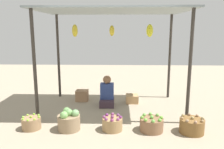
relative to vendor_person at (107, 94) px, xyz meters
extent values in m
plane|color=tan|center=(0.15, -0.15, -0.30)|extent=(14.00, 14.00, 0.00)
cylinder|color=#38332D|center=(-1.42, -1.07, 0.87)|extent=(0.07, 0.07, 2.33)
cylinder|color=#38332D|center=(1.72, -1.07, 0.87)|extent=(0.07, 0.07, 2.33)
cylinder|color=#38332D|center=(-1.42, 0.78, 0.87)|extent=(0.07, 0.07, 2.33)
cylinder|color=#38332D|center=(1.72, 0.78, 0.87)|extent=(0.07, 0.07, 2.33)
cube|color=gray|center=(0.15, -0.15, 2.05)|extent=(3.44, 2.15, 0.04)
ellipsoid|color=yellow|center=(-0.74, -0.22, 1.60)|extent=(0.13, 0.13, 0.29)
ellipsoid|color=gold|center=(0.13, -0.24, 1.60)|extent=(0.11, 0.11, 0.24)
ellipsoid|color=yellow|center=(1.04, 0.04, 1.60)|extent=(0.16, 0.16, 0.31)
cube|color=#40303E|center=(0.00, -0.03, -0.21)|extent=(0.36, 0.44, 0.18)
cube|color=#304485|center=(0.00, 0.02, 0.08)|extent=(0.34, 0.22, 0.40)
sphere|color=#906444|center=(0.00, 0.02, 0.38)|extent=(0.21, 0.21, 0.21)
cylinder|color=#9A7854|center=(-1.41, -1.46, -0.18)|extent=(0.37, 0.37, 0.23)
sphere|color=#8CBD30|center=(-1.41, -1.46, -0.05)|extent=(0.04, 0.04, 0.04)
sphere|color=#84C037|center=(-1.26, -1.46, -0.06)|extent=(0.04, 0.04, 0.04)
sphere|color=#89C93D|center=(-1.30, -1.35, -0.06)|extent=(0.04, 0.04, 0.04)
sphere|color=#83CA32|center=(-1.41, -1.30, -0.06)|extent=(0.04, 0.04, 0.04)
sphere|color=#96CA40|center=(-1.53, -1.35, -0.06)|extent=(0.04, 0.04, 0.04)
sphere|color=#88CC3F|center=(-1.57, -1.46, -0.06)|extent=(0.04, 0.04, 0.04)
sphere|color=#85D037|center=(-1.53, -1.57, -0.06)|extent=(0.04, 0.04, 0.04)
sphere|color=#84CE36|center=(-1.41, -1.62, -0.06)|extent=(0.04, 0.04, 0.04)
sphere|color=#91CC37|center=(-1.30, -1.57, -0.06)|extent=(0.04, 0.04, 0.04)
cylinder|color=#967C5C|center=(-0.67, -1.47, -0.15)|extent=(0.44, 0.44, 0.29)
sphere|color=#70A35B|center=(-0.67, -1.47, 0.05)|extent=(0.15, 0.15, 0.15)
sphere|color=#77A968|center=(-0.54, -1.47, 0.04)|extent=(0.15, 0.15, 0.15)
sphere|color=#73AD5B|center=(-0.73, -1.36, 0.04)|extent=(0.15, 0.15, 0.15)
sphere|color=#78B15D|center=(-0.73, -1.59, 0.04)|extent=(0.15, 0.15, 0.15)
cylinder|color=#A28053|center=(0.18, -1.46, -0.18)|extent=(0.39, 0.39, 0.24)
sphere|color=#7B386D|center=(0.18, -1.46, -0.03)|extent=(0.06, 0.06, 0.06)
sphere|color=#7A3172|center=(0.34, -1.46, -0.03)|extent=(0.06, 0.06, 0.06)
sphere|color=#754076|center=(0.29, -1.35, -0.03)|extent=(0.06, 0.06, 0.06)
sphere|color=#864073|center=(0.18, -1.31, -0.03)|extent=(0.06, 0.06, 0.06)
sphere|color=#793175|center=(0.07, -1.35, -0.03)|extent=(0.06, 0.06, 0.06)
sphere|color=#804070|center=(0.02, -1.46, -0.03)|extent=(0.06, 0.06, 0.06)
sphere|color=#773A6B|center=(0.07, -1.58, -0.03)|extent=(0.06, 0.06, 0.06)
sphere|color=#843266|center=(0.18, -1.62, -0.03)|extent=(0.06, 0.06, 0.06)
sphere|color=#884073|center=(0.29, -1.58, -0.03)|extent=(0.06, 0.06, 0.06)
cylinder|color=#876144|center=(0.93, -1.48, -0.17)|extent=(0.45, 0.45, 0.25)
sphere|color=#63B345|center=(0.93, -1.48, -0.02)|extent=(0.07, 0.07, 0.07)
sphere|color=#71B83F|center=(1.12, -1.48, -0.03)|extent=(0.07, 0.07, 0.07)
sphere|color=#74B050|center=(1.06, -1.35, -0.03)|extent=(0.07, 0.07, 0.07)
sphere|color=#72AD4C|center=(0.93, -1.30, -0.03)|extent=(0.07, 0.07, 0.07)
sphere|color=#6BAB4A|center=(0.80, -1.35, -0.03)|extent=(0.07, 0.07, 0.07)
sphere|color=#73AF43|center=(0.75, -1.48, -0.03)|extent=(0.07, 0.07, 0.07)
sphere|color=#72B741|center=(0.80, -1.61, -0.03)|extent=(0.07, 0.07, 0.07)
sphere|color=#69AE49|center=(0.93, -1.66, -0.03)|extent=(0.07, 0.07, 0.07)
sphere|color=#6CBB40|center=(1.06, -1.61, -0.03)|extent=(0.07, 0.07, 0.07)
cylinder|color=brown|center=(1.68, -1.54, -0.16)|extent=(0.46, 0.46, 0.27)
sphere|color=#9B8653|center=(1.68, -1.54, 0.00)|extent=(0.06, 0.06, 0.06)
sphere|color=#99895F|center=(1.88, -1.54, -0.01)|extent=(0.06, 0.06, 0.06)
sphere|color=#A38060|center=(1.82, -1.40, -0.01)|extent=(0.06, 0.06, 0.06)
sphere|color=#96785C|center=(1.68, -1.35, -0.01)|extent=(0.06, 0.06, 0.06)
sphere|color=#9C8854|center=(1.55, -1.40, -0.01)|extent=(0.06, 0.06, 0.06)
sphere|color=#9F794E|center=(1.49, -1.54, -0.01)|extent=(0.06, 0.06, 0.06)
sphere|color=#9B7C5C|center=(1.55, -1.67, -0.01)|extent=(0.06, 0.06, 0.06)
sphere|color=#A1775A|center=(1.68, -1.73, -0.01)|extent=(0.06, 0.06, 0.06)
sphere|color=#9A774D|center=(1.82, -1.67, -0.01)|extent=(0.06, 0.06, 0.06)
cube|color=#9F7654|center=(-0.71, 0.38, -0.15)|extent=(0.33, 0.27, 0.29)
cube|color=tan|center=(0.66, 0.26, -0.19)|extent=(0.32, 0.33, 0.21)
camera|label=1|loc=(0.30, -5.61, 1.62)|focal=36.54mm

